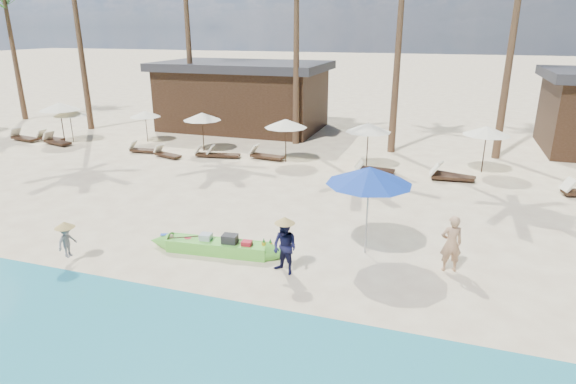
% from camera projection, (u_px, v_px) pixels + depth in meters
% --- Properties ---
extents(ground, '(240.00, 240.00, 0.00)m').
position_uv_depth(ground, '(260.00, 256.00, 14.19)').
color(ground, '#F5E7B5').
rests_on(ground, ground).
extents(wet_sand_strip, '(240.00, 4.50, 0.01)m').
position_uv_depth(wet_sand_strip, '(169.00, 362.00, 9.70)').
color(wet_sand_strip, tan).
rests_on(wet_sand_strip, ground).
extents(green_canoe, '(4.92, 0.93, 0.63)m').
position_uv_depth(green_canoe, '(218.00, 246.00, 14.34)').
color(green_canoe, '#62D03F').
rests_on(green_canoe, ground).
extents(tourist, '(0.68, 0.55, 1.63)m').
position_uv_depth(tourist, '(451.00, 244.00, 13.11)').
color(tourist, tan).
rests_on(tourist, ground).
extents(vendor_green, '(0.91, 0.82, 1.53)m').
position_uv_depth(vendor_green, '(285.00, 247.00, 12.99)').
color(vendor_green, '#141538').
rests_on(vendor_green, ground).
extents(vendor_yellow, '(0.41, 0.65, 0.96)m').
position_uv_depth(vendor_yellow, '(67.00, 241.00, 13.63)').
color(vendor_yellow, gray).
rests_on(vendor_yellow, ground).
extents(blue_umbrella, '(2.49, 2.49, 2.67)m').
position_uv_depth(blue_umbrella, '(369.00, 175.00, 13.65)').
color(blue_umbrella, '#99999E').
rests_on(blue_umbrella, ground).
extents(resort_parasol_1, '(2.26, 2.26, 2.33)m').
position_uv_depth(resort_parasol_1, '(59.00, 106.00, 27.64)').
color(resort_parasol_1, '#362316').
rests_on(resort_parasol_1, ground).
extents(lounger_1_left, '(2.01, 0.91, 0.66)m').
position_uv_depth(lounger_1_left, '(23.00, 137.00, 28.57)').
color(lounger_1_left, '#362316').
rests_on(lounger_1_left, ground).
extents(lounger_1_right, '(1.78, 0.66, 0.59)m').
position_uv_depth(lounger_1_right, '(50.00, 138.00, 28.53)').
color(lounger_1_right, '#362316').
rests_on(lounger_1_right, ground).
extents(resort_parasol_2, '(1.86, 1.86, 1.91)m').
position_uv_depth(resort_parasol_2, '(69.00, 112.00, 27.87)').
color(resort_parasol_2, '#362316').
rests_on(resort_parasol_2, ground).
extents(lounger_2_left, '(2.02, 1.06, 0.66)m').
position_uv_depth(lounger_2_left, '(56.00, 141.00, 27.62)').
color(lounger_2_left, '#362316').
rests_on(lounger_2_left, ground).
extents(resort_parasol_3, '(1.77, 1.77, 1.83)m').
position_uv_depth(resort_parasol_3, '(145.00, 114.00, 27.89)').
color(resort_parasol_3, '#362316').
rests_on(resort_parasol_3, ground).
extents(lounger_3_left, '(1.69, 0.66, 0.56)m').
position_uv_depth(lounger_3_left, '(143.00, 149.00, 25.86)').
color(lounger_3_left, '#362316').
rests_on(lounger_3_left, ground).
extents(lounger_3_right, '(1.69, 0.94, 0.55)m').
position_uv_depth(lounger_3_right, '(166.00, 154.00, 24.94)').
color(lounger_3_right, '#362316').
rests_on(lounger_3_right, ground).
extents(resort_parasol_4, '(2.03, 2.03, 2.09)m').
position_uv_depth(resort_parasol_4, '(202.00, 116.00, 25.69)').
color(resort_parasol_4, '#362316').
rests_on(resort_parasol_4, ground).
extents(lounger_4_left, '(1.67, 0.73, 0.55)m').
position_uv_depth(lounger_4_left, '(209.00, 154.00, 24.95)').
color(lounger_4_left, '#362316').
rests_on(lounger_4_left, ground).
extents(lounger_4_right, '(1.78, 0.83, 0.58)m').
position_uv_depth(lounger_4_right, '(222.00, 154.00, 24.86)').
color(lounger_4_right, '#362316').
rests_on(lounger_4_right, ground).
extents(resort_parasol_5, '(2.11, 2.11, 2.17)m').
position_uv_depth(resort_parasol_5, '(286.00, 123.00, 23.49)').
color(resort_parasol_5, '#362316').
rests_on(resort_parasol_5, ground).
extents(lounger_5_left, '(1.92, 0.82, 0.63)m').
position_uv_depth(lounger_5_left, '(265.00, 155.00, 24.59)').
color(lounger_5_left, '#362316').
rests_on(lounger_5_left, ground).
extents(resort_parasol_6, '(2.14, 2.14, 2.20)m').
position_uv_depth(resort_parasol_6, '(368.00, 127.00, 22.41)').
color(resort_parasol_6, '#362316').
rests_on(resort_parasol_6, ground).
extents(lounger_6_left, '(1.87, 0.75, 0.62)m').
position_uv_depth(lounger_6_left, '(372.00, 168.00, 22.31)').
color(lounger_6_left, '#362316').
rests_on(lounger_6_left, ground).
extents(lounger_6_right, '(1.70, 1.00, 0.55)m').
position_uv_depth(lounger_6_right, '(371.00, 171.00, 22.02)').
color(lounger_6_right, '#362316').
rests_on(lounger_6_right, ground).
extents(resort_parasol_7, '(2.12, 2.12, 2.18)m').
position_uv_depth(resort_parasol_7, '(487.00, 131.00, 21.77)').
color(resort_parasol_7, '#362316').
rests_on(resort_parasol_7, ground).
extents(lounger_7_left, '(1.92, 0.75, 0.64)m').
position_uv_depth(lounger_7_left, '(449.00, 176.00, 21.15)').
color(lounger_7_left, '#362316').
rests_on(lounger_7_left, ground).
extents(lounger_7_right, '(1.92, 1.05, 0.62)m').
position_uv_depth(lounger_7_right, '(451.00, 174.00, 21.41)').
color(lounger_7_right, '#362316').
rests_on(lounger_7_right, ground).
extents(palm_0, '(2.08, 2.08, 9.90)m').
position_uv_depth(palm_0, '(5.00, 1.00, 32.78)').
color(palm_0, brown).
rests_on(palm_0, ground).
extents(pavilion_west, '(10.80, 6.60, 4.30)m').
position_uv_depth(pavilion_west, '(243.00, 95.00, 31.58)').
color(pavilion_west, '#362316').
rests_on(pavilion_west, ground).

